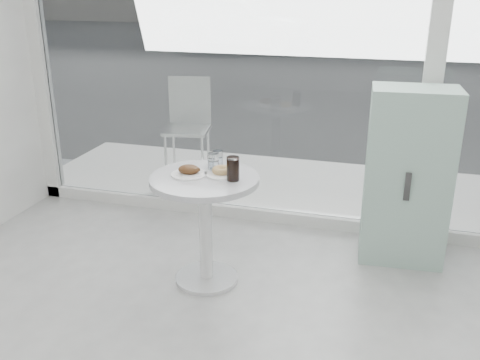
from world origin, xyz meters
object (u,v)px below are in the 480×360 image
(patio_chair, at_px, (188,121))
(water_tumbler_b, at_px, (218,159))
(main_table, at_px, (205,208))
(plate_donut, at_px, (222,172))
(water_tumbler_a, at_px, (214,163))
(cola_glass, at_px, (233,169))
(plate_fritter, at_px, (189,171))
(mint_cabinet, at_px, (407,177))
(car_white, at_px, (237,21))

(patio_chair, bearing_deg, water_tumbler_b, -72.67)
(main_table, relative_size, plate_donut, 3.40)
(water_tumbler_a, bearing_deg, main_table, -100.28)
(cola_glass, bearing_deg, plate_fritter, 178.04)
(water_tumbler_b, height_order, cola_glass, cola_glass)
(mint_cabinet, xyz_separation_m, water_tumbler_a, (-1.26, -0.61, 0.18))
(patio_chair, xyz_separation_m, water_tumbler_b, (0.87, -1.67, 0.20))
(mint_cabinet, xyz_separation_m, car_white, (-4.98, 12.62, 0.16))
(main_table, bearing_deg, water_tumbler_b, 85.10)
(water_tumbler_b, bearing_deg, car_white, 105.80)
(mint_cabinet, bearing_deg, main_table, -154.07)
(mint_cabinet, bearing_deg, plate_fritter, -155.92)
(patio_chair, bearing_deg, mint_cabinet, -38.73)
(plate_donut, relative_size, water_tumbler_a, 1.84)
(water_tumbler_b, relative_size, cola_glass, 0.71)
(main_table, height_order, water_tumbler_a, water_tumbler_a)
(car_white, bearing_deg, water_tumbler_b, -161.79)
(water_tumbler_a, xyz_separation_m, cola_glass, (0.18, -0.13, 0.02))
(mint_cabinet, relative_size, patio_chair, 1.28)
(car_white, bearing_deg, patio_chair, -163.66)
(main_table, height_order, cola_glass, cola_glass)
(patio_chair, relative_size, water_tumbler_b, 9.05)
(plate_donut, distance_m, cola_glass, 0.14)
(car_white, height_order, cola_glass, car_white)
(patio_chair, xyz_separation_m, plate_donut, (0.95, -1.82, 0.17))
(main_table, distance_m, water_tumbler_b, 0.35)
(mint_cabinet, height_order, water_tumbler_a, mint_cabinet)
(main_table, relative_size, car_white, 0.16)
(main_table, height_order, plate_donut, plate_donut)
(plate_fritter, height_order, water_tumbler_b, water_tumbler_b)
(plate_fritter, xyz_separation_m, water_tumbler_b, (0.12, 0.22, 0.02))
(plate_donut, xyz_separation_m, water_tumbler_a, (-0.08, 0.06, 0.03))
(plate_fritter, bearing_deg, water_tumbler_b, 61.48)
(mint_cabinet, height_order, plate_donut, mint_cabinet)
(plate_donut, relative_size, water_tumbler_b, 2.04)
(main_table, xyz_separation_m, mint_cabinet, (1.29, 0.73, 0.09))
(plate_donut, relative_size, cola_glass, 1.45)
(patio_chair, distance_m, water_tumbler_a, 1.98)
(patio_chair, distance_m, plate_donut, 2.06)
(car_white, distance_m, plate_fritter, 13.83)
(plate_fritter, distance_m, plate_donut, 0.21)
(plate_fritter, bearing_deg, plate_donut, 18.28)
(plate_donut, xyz_separation_m, cola_glass, (0.10, -0.08, 0.05))
(water_tumbler_a, height_order, cola_glass, cola_glass)
(plate_fritter, height_order, plate_donut, plate_fritter)
(plate_fritter, bearing_deg, mint_cabinet, 27.75)
(patio_chair, relative_size, plate_fritter, 4.29)
(water_tumbler_a, distance_m, water_tumbler_b, 0.10)
(plate_donut, xyz_separation_m, water_tumbler_b, (-0.08, 0.16, 0.03))
(patio_chair, height_order, plate_donut, patio_chair)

